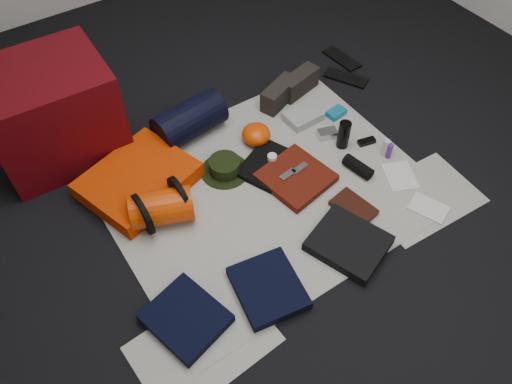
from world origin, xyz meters
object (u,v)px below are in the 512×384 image
red_cabinet (52,113)px  water_bottle (344,135)px  paperback_book (354,208)px  stuff_sack (162,207)px  navy_duffel (190,120)px  sleeping_pad (139,180)px  compact_camera (327,134)px

red_cabinet → water_bottle: (1.31, -0.86, -0.18)m
red_cabinet → paperback_book: size_ratio=2.93×
stuff_sack → navy_duffel: bearing=48.1°
stuff_sack → water_bottle: size_ratio=1.78×
stuff_sack → paperback_book: bearing=-30.5°
red_cabinet → water_bottle: 1.58m
sleeping_pad → paperback_book: bearing=-41.7°
navy_duffel → compact_camera: (0.64, -0.46, -0.08)m
sleeping_pad → navy_duffel: 0.47m
stuff_sack → compact_camera: (1.05, -0.00, -0.07)m
red_cabinet → paperback_book: bearing=-47.5°
sleeping_pad → navy_duffel: (0.42, 0.20, 0.06)m
navy_duffel → compact_camera: size_ratio=3.66×
sleeping_pad → navy_duffel: size_ratio=1.34×
red_cabinet → sleeping_pad: red_cabinet is taller
water_bottle → red_cabinet: bearing=146.7°
sleeping_pad → compact_camera: bearing=-13.8°
navy_duffel → paperback_book: navy_duffel is taller
sleeping_pad → water_bottle: bearing=-18.6°
sleeping_pad → stuff_sack: stuff_sack is taller
red_cabinet → water_bottle: red_cabinet is taller
stuff_sack → navy_duffel: 0.62m
sleeping_pad → compact_camera: 1.09m
sleeping_pad → stuff_sack: (0.01, -0.26, 0.04)m
red_cabinet → paperback_book: red_cabinet is taller
stuff_sack → compact_camera: bearing=-0.0°
stuff_sack → water_bottle: stuff_sack is taller
sleeping_pad → navy_duffel: bearing=25.1°
sleeping_pad → water_bottle: size_ratio=3.16×
stuff_sack → paperback_book: 0.97m
red_cabinet → compact_camera: 1.51m
sleeping_pad → water_bottle: water_bottle is taller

